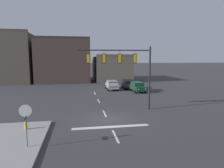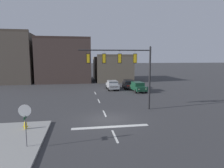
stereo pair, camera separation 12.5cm
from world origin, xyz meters
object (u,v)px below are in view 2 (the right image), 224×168
Objects in this scene: stop_sign at (25,115)px; car_lot_nearside at (112,85)px; car_lot_middle at (128,84)px; fire_hydrant at (26,127)px; car_lot_farside at (138,87)px; signal_mast_near_side at (126,64)px.

stop_sign is 24.02m from car_lot_nearside.
car_lot_nearside is 3.29m from car_lot_middle.
car_lot_nearside is at bearing 67.61° from stop_sign.
fire_hydrant is (-0.88, 3.24, -1.82)m from stop_sign.
car_lot_farside is (13.02, 19.34, -1.29)m from stop_sign.
signal_mast_near_side is 1.69× the size of car_lot_middle.
fire_hydrant is at bearing -123.66° from car_lot_middle.
car_lot_middle is 1.01× the size of car_lot_farside.
stop_sign is 3.77× the size of fire_hydrant.
car_lot_middle is at bearing 74.71° from signal_mast_near_side.
car_lot_middle is at bearing 56.34° from fire_hydrant.
signal_mast_near_side is 2.72× the size of stop_sign.
car_lot_nearside is (9.14, 22.18, -1.29)m from stop_sign.
car_lot_farside is at bearing 66.84° from signal_mast_near_side.
signal_mast_near_side is at bearing 44.70° from stop_sign.
signal_mast_near_side reaches higher than stop_sign.
car_lot_middle is (4.07, 14.91, -4.11)m from signal_mast_near_side.
stop_sign is (-8.24, -8.15, -2.82)m from signal_mast_near_side.
fire_hydrant is at bearing -130.82° from car_lot_farside.
signal_mast_near_side is 11.35m from fire_hydrant.
stop_sign is 0.63× the size of car_lot_nearside.
car_lot_nearside is (0.90, 14.03, -4.11)m from signal_mast_near_side.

